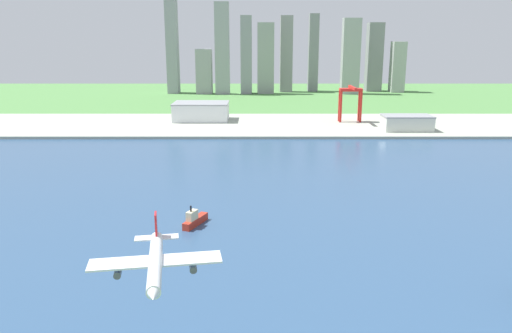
{
  "coord_description": "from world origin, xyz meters",
  "views": [
    {
      "loc": [
        -6.19,
        -16.1,
        85.92
      ],
      "look_at": [
        -5.13,
        195.63,
        32.17
      ],
      "focal_mm": 35.28,
      "sensor_mm": 36.0,
      "label": 1
    }
  ],
  "objects_px": {
    "airplane_landing": "(153,263)",
    "tugboat_small": "(192,220)",
    "warehouse_annex": "(404,123)",
    "port_crane_red": "(348,96)",
    "warehouse_main": "(199,111)"
  },
  "relations": [
    {
      "from": "airplane_landing",
      "to": "tugboat_small",
      "type": "height_order",
      "value": "airplane_landing"
    },
    {
      "from": "tugboat_small",
      "to": "warehouse_annex",
      "type": "bearing_deg",
      "value": 54.98
    },
    {
      "from": "warehouse_annex",
      "to": "port_crane_red",
      "type": "bearing_deg",
      "value": 132.52
    },
    {
      "from": "tugboat_small",
      "to": "warehouse_main",
      "type": "bearing_deg",
      "value": 95.4
    },
    {
      "from": "tugboat_small",
      "to": "airplane_landing",
      "type": "bearing_deg",
      "value": -87.95
    },
    {
      "from": "port_crane_red",
      "to": "warehouse_main",
      "type": "height_order",
      "value": "port_crane_red"
    },
    {
      "from": "airplane_landing",
      "to": "port_crane_red",
      "type": "relative_size",
      "value": 0.98
    },
    {
      "from": "tugboat_small",
      "to": "warehouse_annex",
      "type": "xyz_separation_m",
      "value": [
        171.22,
        244.33,
        6.54
      ]
    },
    {
      "from": "warehouse_main",
      "to": "warehouse_annex",
      "type": "height_order",
      "value": "warehouse_main"
    },
    {
      "from": "port_crane_red",
      "to": "warehouse_main",
      "type": "bearing_deg",
      "value": 175.84
    },
    {
      "from": "port_crane_red",
      "to": "warehouse_annex",
      "type": "relative_size",
      "value": 0.81
    },
    {
      "from": "airplane_landing",
      "to": "warehouse_main",
      "type": "height_order",
      "value": "airplane_landing"
    },
    {
      "from": "port_crane_red",
      "to": "tugboat_small",
      "type": "bearing_deg",
      "value": -113.33
    },
    {
      "from": "airplane_landing",
      "to": "warehouse_annex",
      "type": "distance_m",
      "value": 390.59
    },
    {
      "from": "airplane_landing",
      "to": "warehouse_main",
      "type": "distance_m",
      "value": 414.1
    }
  ]
}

